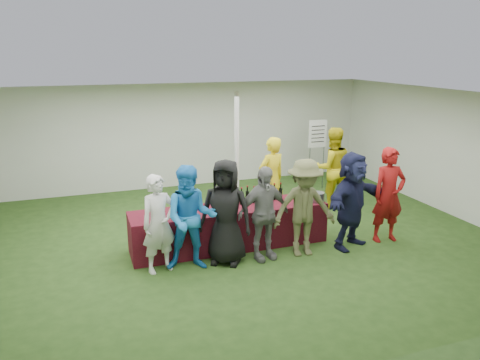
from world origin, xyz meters
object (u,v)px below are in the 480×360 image
object	(u,v)px
serving_table	(230,227)
customer_4	(304,208)
customer_0	(159,224)
customer_3	(263,214)
wine_list_sign	(317,139)
customer_5	(352,200)
staff_back	(332,168)
dump_bucket	(318,197)
staff_pourer	(271,179)
customer_2	(226,212)
customer_1	(191,218)
customer_6	(389,195)

from	to	relation	value
serving_table	customer_4	xyz separation A→B (m)	(1.11, -0.77, 0.49)
serving_table	customer_0	bearing A→B (deg)	-157.35
customer_3	customer_4	size ratio (longest dim) A/B	0.95
serving_table	wine_list_sign	bearing A→B (deg)	40.59
serving_table	customer_5	xyz separation A→B (m)	(2.08, -0.74, 0.52)
wine_list_sign	customer_0	bearing A→B (deg)	-144.00
staff_back	customer_3	world-z (taller)	staff_back
customer_3	dump_bucket	bearing A→B (deg)	11.51
serving_table	dump_bucket	bearing A→B (deg)	-7.52
staff_pourer	customer_4	bearing A→B (deg)	67.96
staff_pourer	customer_5	bearing A→B (deg)	97.59
serving_table	customer_2	bearing A→B (deg)	-113.44
customer_0	customer_5	xyz separation A→B (m)	(3.46, -0.16, 0.08)
serving_table	staff_back	bearing A→B (deg)	25.58
wine_list_sign	customer_0	distance (m)	5.77
customer_5	customer_1	bearing A→B (deg)	154.03
dump_bucket	wine_list_sign	world-z (taller)	wine_list_sign
wine_list_sign	customer_5	bearing A→B (deg)	-108.60
staff_pourer	staff_back	distance (m)	1.67
wine_list_sign	customer_0	size ratio (longest dim) A/B	1.11
staff_back	customer_6	world-z (taller)	staff_back
wine_list_sign	customer_3	size ratio (longest dim) A/B	1.09
customer_1	customer_4	world-z (taller)	customer_1
wine_list_sign	staff_back	world-z (taller)	staff_back
customer_1	customer_5	size ratio (longest dim) A/B	0.99
customer_5	customer_6	size ratio (longest dim) A/B	0.99
wine_list_sign	customer_4	bearing A→B (deg)	-121.16
serving_table	customer_4	world-z (taller)	customer_4
dump_bucket	customer_6	xyz separation A→B (m)	(1.22, -0.49, 0.06)
staff_back	customer_3	bearing A→B (deg)	48.44
serving_table	customer_2	xyz separation A→B (m)	(-0.27, -0.61, 0.52)
customer_2	staff_pourer	bearing A→B (deg)	78.33
wine_list_sign	customer_5	world-z (taller)	wine_list_sign
customer_6	customer_5	bearing A→B (deg)	-174.67
dump_bucket	customer_0	world-z (taller)	customer_0
dump_bucket	customer_4	size ratio (longest dim) A/B	0.15
customer_1	customer_6	size ratio (longest dim) A/B	0.98
serving_table	staff_pourer	size ratio (longest dim) A/B	2.01
staff_pourer	customer_0	bearing A→B (deg)	13.96
staff_back	wine_list_sign	bearing A→B (deg)	-96.22
customer_0	customer_5	bearing A→B (deg)	-20.12
serving_table	customer_5	size ratio (longest dim) A/B	2.02
staff_back	customer_4	bearing A→B (deg)	59.24
customer_5	customer_6	world-z (taller)	customer_6
customer_0	customer_4	world-z (taller)	customer_4
serving_table	customer_6	world-z (taller)	customer_6
dump_bucket	customer_3	bearing A→B (deg)	-159.73
dump_bucket	customer_4	world-z (taller)	customer_4
customer_0	customer_6	xyz separation A→B (m)	(4.27, -0.13, 0.08)
staff_pourer	customer_3	distance (m)	1.94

